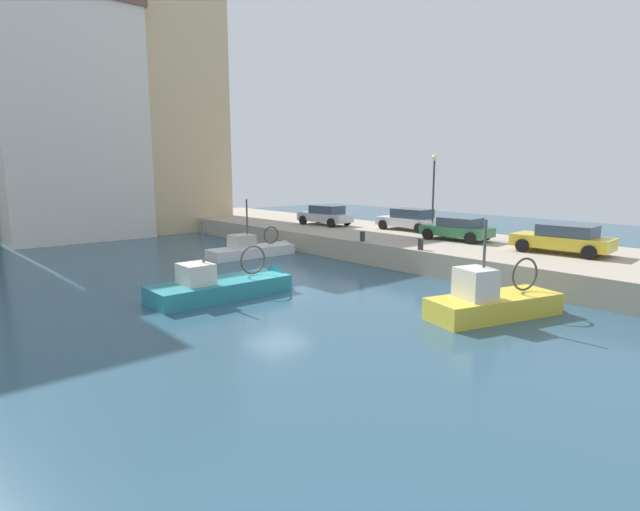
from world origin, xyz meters
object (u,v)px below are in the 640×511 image
at_px(fishing_boat_yellow, 500,312).
at_px(parked_car_yellow, 563,239).
at_px(fishing_boat_white, 256,254).
at_px(mooring_bollard_mid, 421,244).
at_px(parked_car_green, 458,228).
at_px(parked_car_silver, 325,215).
at_px(mooring_bollard_north, 363,236).
at_px(quay_streetlamp, 434,181).
at_px(parked_car_white, 410,219).
at_px(fishing_boat_teal, 229,293).

bearing_deg(fishing_boat_yellow, parked_car_yellow, 9.61).
height_order(fishing_boat_white, parked_car_yellow, fishing_boat_white).
height_order(parked_car_yellow, mooring_bollard_mid, parked_car_yellow).
bearing_deg(parked_car_green, fishing_boat_yellow, -138.23).
bearing_deg(parked_car_silver, parked_car_yellow, -89.33).
height_order(fishing_boat_white, parked_car_green, fishing_boat_white).
distance_m(parked_car_green, mooring_bollard_mid, 4.40).
relative_size(mooring_bollard_north, quay_streetlamp, 0.11).
relative_size(parked_car_yellow, mooring_bollard_mid, 8.20).
relative_size(parked_car_green, quay_streetlamp, 0.82).
xyz_separation_m(mooring_bollard_north, quay_streetlamp, (5.65, -0.51, 2.98)).
relative_size(parked_car_white, parked_car_green, 1.09).
relative_size(mooring_bollard_mid, mooring_bollard_north, 1.00).
xyz_separation_m(fishing_boat_yellow, parked_car_silver, (7.80, 18.06, 1.78)).
relative_size(fishing_boat_teal, parked_car_white, 1.51).
bearing_deg(mooring_bollard_mid, parked_car_green, 10.11).
height_order(parked_car_white, parked_car_silver, parked_car_white).
bearing_deg(parked_car_white, fishing_boat_teal, -168.67).
relative_size(fishing_boat_yellow, mooring_bollard_mid, 10.84).
relative_size(parked_car_white, quay_streetlamp, 0.90).
bearing_deg(quay_streetlamp, fishing_boat_white, 144.48).
xyz_separation_m(fishing_boat_yellow, parked_car_green, (8.14, 7.27, 1.73)).
distance_m(parked_car_white, parked_car_silver, 6.36).
relative_size(parked_car_silver, mooring_bollard_north, 7.63).
bearing_deg(fishing_boat_yellow, mooring_bollard_mid, 59.57).
distance_m(parked_car_yellow, parked_car_green, 5.92).
xyz_separation_m(parked_car_yellow, parked_car_green, (0.14, 5.91, -0.04)).
xyz_separation_m(fishing_boat_white, quay_streetlamp, (8.84, -6.31, 4.34)).
distance_m(fishing_boat_yellow, parked_car_silver, 19.75).
height_order(fishing_boat_white, mooring_bollard_north, fishing_boat_white).
distance_m(parked_car_yellow, quay_streetlamp, 9.12).
height_order(parked_car_white, parked_car_green, parked_car_white).
relative_size(fishing_boat_white, parked_car_yellow, 1.36).
relative_size(mooring_bollard_mid, quay_streetlamp, 0.11).
height_order(parked_car_white, mooring_bollard_mid, parked_car_white).
bearing_deg(fishing_boat_teal, mooring_bollard_north, 9.40).
bearing_deg(parked_car_green, fishing_boat_teal, 173.18).
distance_m(parked_car_white, mooring_bollard_mid, 8.22).
height_order(fishing_boat_white, parked_car_white, fishing_boat_white).
relative_size(fishing_boat_yellow, parked_car_silver, 1.42).
bearing_deg(fishing_boat_yellow, parked_car_silver, 66.63).
bearing_deg(parked_car_green, fishing_boat_white, 129.74).
bearing_deg(mooring_bollard_mid, quay_streetlamp, 31.70).
distance_m(mooring_bollard_north, quay_streetlamp, 6.41).
height_order(fishing_boat_teal, parked_car_yellow, fishing_boat_teal).
xyz_separation_m(parked_car_yellow, mooring_bollard_north, (-4.18, 9.14, -0.44)).
xyz_separation_m(fishing_boat_white, parked_car_green, (7.51, -9.03, 1.76)).
bearing_deg(parked_car_yellow, parked_car_silver, 90.67).
distance_m(fishing_boat_teal, fishing_boat_white, 9.72).
relative_size(fishing_boat_yellow, mooring_bollard_north, 10.84).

